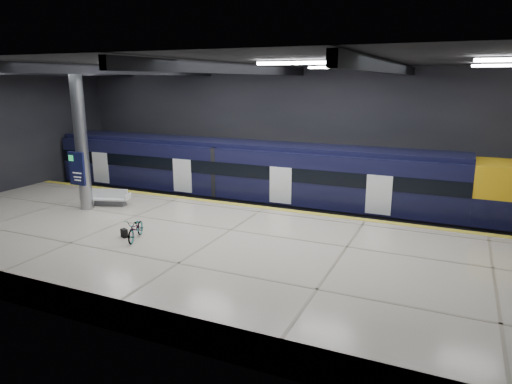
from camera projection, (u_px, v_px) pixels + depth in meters
The scene contains 10 objects.
ground at pixel (241, 246), 20.60m from camera, with size 30.00×30.00×0.00m, color black.
room_shell at pixel (240, 119), 19.23m from camera, with size 30.10×16.10×8.05m.
platform at pixel (214, 254), 18.25m from camera, with size 30.00×11.00×1.10m, color beige.
safety_strip at pixel (265, 208), 22.77m from camera, with size 30.00×0.40×0.01m, color gold.
rails at pixel (284, 213), 25.46m from camera, with size 30.00×1.52×0.16m.
train at pixel (269, 177), 25.34m from camera, with size 29.40×2.84×3.79m.
bench at pixel (110, 200), 23.16m from camera, with size 2.09×1.35×0.86m.
bicycle at pixel (136, 229), 18.17m from camera, with size 0.60×1.71×0.90m, color #99999E.
pannier_bag at pixel (124, 233), 18.47m from camera, with size 0.30×0.18×0.35m, color black.
info_column at pixel (81, 141), 21.79m from camera, with size 0.90×0.78×6.90m.
Camera 1 is at (8.52, -17.45, 7.32)m, focal length 32.00 mm.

